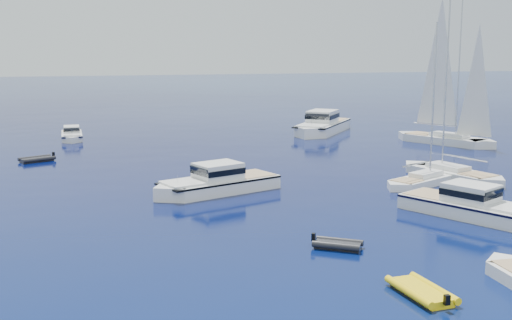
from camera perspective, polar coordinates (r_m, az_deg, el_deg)
The scene contains 11 objects.
ground at distance 32.12m, azimuth 17.34°, elevation -11.48°, with size 400.00×400.00×0.00m, color navy.
motor_cruiser_right at distance 47.05m, azimuth 17.84°, elevation -4.60°, with size 3.29×10.76×2.82m, color silver, non-canonical shape.
motor_cruiser_centre at distance 51.90m, azimuth -3.43°, elevation -2.76°, with size 3.42×11.17×2.93m, color silver, non-canonical shape.
motor_cruiser_distant at distance 85.35m, azimuth 5.56°, elevation 2.31°, with size 4.18×13.67×3.59m, color white, non-canonical shape.
motor_cruiser_horizon at distance 82.21m, azimuth -15.30°, elevation 1.69°, with size 2.36×7.71×2.02m, color silver, non-canonical shape.
sailboat_mid_r at distance 59.49m, azimuth 16.21°, elevation -1.49°, with size 2.87×11.05×16.24m, color silver, non-canonical shape.
sailboat_centre at distance 56.41m, azimuth 13.95°, elevation -2.00°, with size 2.38×9.15×13.45m, color white, non-canonical shape.
sailboat_sails_r at distance 79.07m, azimuth 15.67°, elevation 1.35°, with size 3.31×12.74×18.73m, color silver, non-canonical shape.
tender_yellow at distance 32.43m, azimuth 13.80°, elevation -11.09°, with size 2.08×3.82×0.95m, color yellow, non-canonical shape.
tender_grey_near at distance 38.51m, azimuth 6.93°, elevation -7.44°, with size 1.64×2.84×0.95m, color black, non-canonical shape.
tender_grey_far at distance 68.27m, azimuth -18.03°, elevation -0.12°, with size 1.87×3.37×0.95m, color black, non-canonical shape.
Camera 1 is at (-15.53, -25.62, 11.59)m, focal length 47.30 mm.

